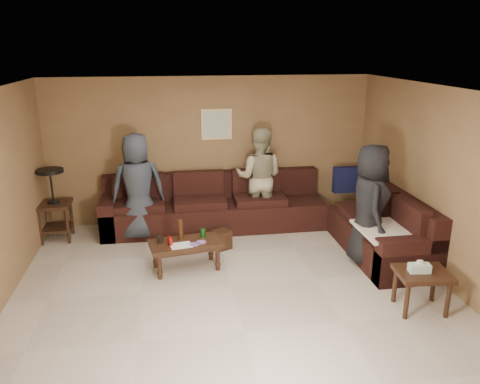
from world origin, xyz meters
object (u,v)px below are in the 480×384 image
Objects in this scene: sectional_sofa at (268,218)px; end_table_left at (54,203)px; side_table_right at (422,277)px; person_middle at (259,177)px; person_right at (370,205)px; waste_bin at (222,239)px; coffee_table at (186,246)px; person_left at (138,187)px.

end_table_left is (-3.36, 0.42, 0.28)m from sectional_sofa.
side_table_right is 3.29m from person_middle.
person_right reaches higher than side_table_right.
person_middle is at bearing 95.08° from sectional_sofa.
person_right is (1.99, -0.77, 0.72)m from waste_bin.
end_table_left is 0.68× the size of person_right.
waste_bin is (-2.10, 2.09, -0.28)m from side_table_right.
person_right reaches higher than waste_bin.
side_table_right is 0.38× the size of person_middle.
coffee_table reaches higher than waste_bin.
person_middle is (0.74, 0.88, 0.71)m from waste_bin.
person_right reaches higher than sectional_sofa.
sectional_sofa is 16.11× the size of waste_bin.
person_middle is at bearing 178.91° from person_left.
coffee_table is at bearing -132.97° from waste_bin.
person_middle is at bearing 48.54° from person_right.
coffee_table is 0.90× the size of end_table_left.
side_table_right is at bearing -28.93° from coffee_table.
coffee_table is at bearing -34.25° from end_table_left.
waste_bin is at bearing -16.18° from end_table_left.
person_middle reaches higher than end_table_left.
person_middle is (-0.05, 0.56, 0.53)m from sectional_sofa.
coffee_table is 2.62m from person_right.
person_middle is (-1.35, 2.97, 0.43)m from side_table_right.
person_right is at bearing -21.22° from waste_bin.
side_table_right is 0.38× the size of person_left.
person_left is at bearing 171.77° from sectional_sofa.
person_right reaches higher than end_table_left.
sectional_sofa reaches higher than coffee_table.
person_left reaches higher than waste_bin.
person_left is 1.01× the size of person_middle.
sectional_sofa is 2.72× the size of person_left.
side_table_right is (1.30, -2.41, 0.10)m from sectional_sofa.
sectional_sofa is at bearing 113.43° from person_middle.
coffee_table is 1.49m from person_left.
person_right is at bearing -18.42° from end_table_left.
coffee_table is at bearing 109.95° from person_left.
person_middle is at bearing 114.44° from side_table_right.
person_middle is 2.07m from person_right.
end_table_left is 1.81× the size of side_table_right.
end_table_left reaches higher than sectional_sofa.
person_right reaches higher than person_middle.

